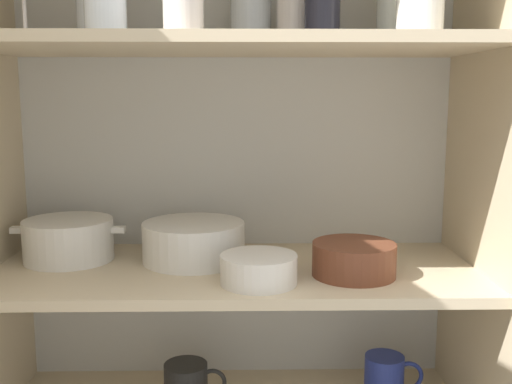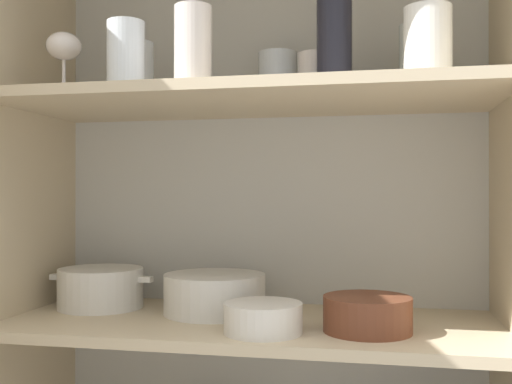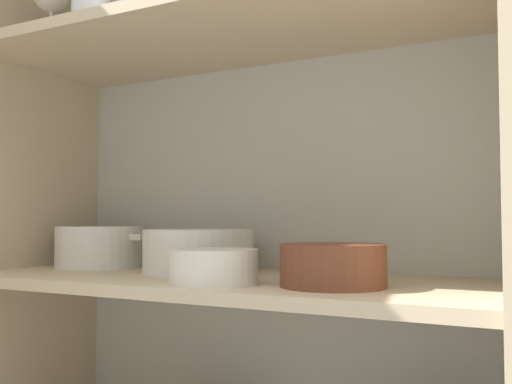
# 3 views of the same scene
# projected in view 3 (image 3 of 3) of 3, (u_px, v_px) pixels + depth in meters

# --- Properties ---
(cupboard_back_panel) EXTENTS (0.98, 0.02, 1.49)m
(cupboard_back_panel) POSITION_uv_depth(u_px,v_px,m) (275.00, 244.00, 1.21)
(cupboard_back_panel) COLOR silver
(cupboard_back_panel) RESTS_ON ground_plane
(cupboard_side_left) EXTENTS (0.02, 0.42, 1.49)m
(cupboard_side_left) POSITION_uv_depth(u_px,v_px,m) (30.00, 243.00, 1.27)
(cupboard_side_left) COLOR #CCB793
(cupboard_side_left) RESTS_ON ground_plane
(shelf_board_middle) EXTENTS (0.95, 0.38, 0.02)m
(shelf_board_middle) POSITION_uv_depth(u_px,v_px,m) (224.00, 283.00, 1.04)
(shelf_board_middle) COLOR beige
(shelf_board_upper) EXTENTS (0.95, 0.38, 0.02)m
(shelf_board_upper) POSITION_uv_depth(u_px,v_px,m) (224.00, 34.00, 1.06)
(shelf_board_upper) COLOR beige
(tumbler_glass_0) EXTENTS (0.08, 0.08, 0.12)m
(tumbler_glass_0) POSITION_uv_depth(u_px,v_px,m) (126.00, 22.00, 1.21)
(tumbler_glass_0) COLOR white
(tumbler_glass_0) RESTS_ON shelf_board_upper
(tumbler_glass_2) EXTENTS (0.08, 0.08, 0.11)m
(tumbler_glass_2) POSITION_uv_depth(u_px,v_px,m) (273.00, 16.00, 1.15)
(tumbler_glass_2) COLOR white
(tumbler_glass_2) RESTS_ON shelf_board_upper
(tumbler_glass_4) EXTENTS (0.08, 0.08, 0.09)m
(tumbler_glass_4) POSITION_uv_depth(u_px,v_px,m) (304.00, 4.00, 1.07)
(tumbler_glass_4) COLOR silver
(tumbler_glass_4) RESTS_ON shelf_board_upper
(wine_glass_0) EXTENTS (0.07, 0.07, 0.13)m
(wine_glass_0) POSITION_uv_depth(u_px,v_px,m) (51.00, 2.00, 1.18)
(wine_glass_0) COLOR silver
(wine_glass_0) RESTS_ON shelf_board_upper
(plate_stack_white) EXTENTS (0.21, 0.21, 0.08)m
(plate_stack_white) POSITION_uv_depth(u_px,v_px,m) (198.00, 251.00, 1.12)
(plate_stack_white) COLOR white
(plate_stack_white) RESTS_ON shelf_board_middle
(mixing_bowl_large) EXTENTS (0.16, 0.16, 0.06)m
(mixing_bowl_large) POSITION_uv_depth(u_px,v_px,m) (333.00, 263.00, 0.88)
(mixing_bowl_large) COLOR brown
(mixing_bowl_large) RESTS_ON shelf_board_middle
(serving_bowl_small) EXTENTS (0.14, 0.14, 0.05)m
(serving_bowl_small) POSITION_uv_depth(u_px,v_px,m) (213.00, 264.00, 0.93)
(serving_bowl_small) COLOR silver
(serving_bowl_small) RESTS_ON shelf_board_middle
(casserole_dish) EXTENTS (0.23, 0.18, 0.09)m
(casserole_dish) POSITION_uv_depth(u_px,v_px,m) (100.00, 247.00, 1.26)
(casserole_dish) COLOR white
(casserole_dish) RESTS_ON shelf_board_middle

